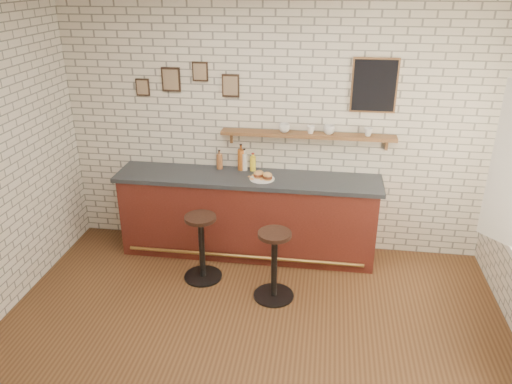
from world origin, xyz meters
The scene contains 17 objects.
ground centered at (0.00, 0.00, 0.00)m, with size 5.00×5.00×0.00m, color brown.
bar_counter centered at (-0.27, 1.70, 0.51)m, with size 3.10×0.65×1.01m.
sandwich_plate centered at (-0.09, 1.64, 1.02)m, with size 0.28×0.28×0.01m, color white.
ciabatta_sandwich centered at (-0.08, 1.64, 1.06)m, with size 0.26×0.19×0.08m.
potato_chips centered at (-0.11, 1.64, 1.02)m, with size 0.27×0.18×0.00m.
bitters_bottle_brown centered at (-0.64, 1.90, 1.11)m, with size 0.07×0.07×0.24m.
bitters_bottle_white centered at (-0.33, 1.90, 1.12)m, with size 0.07×0.07×0.26m.
bitters_bottle_amber centered at (-0.38, 1.90, 1.14)m, with size 0.08×0.08×0.32m.
condiment_bottle_yellow centered at (-0.23, 1.90, 1.10)m, with size 0.07×0.07×0.22m.
bar_stool_left centered at (-0.68, 1.07, 0.42)m, with size 0.43×0.43×0.78m.
bar_stool_right centered at (0.15, 0.82, 0.42)m, with size 0.44×0.44×0.78m.
wall_shelf centered at (0.40, 1.90, 1.48)m, with size 2.00×0.18×0.18m.
shelf_cup_a centered at (0.13, 1.90, 1.55)m, with size 0.13×0.13×0.10m, color white.
shelf_cup_b centered at (0.43, 1.90, 1.54)m, with size 0.10×0.10×0.09m, color white.
shelf_cup_c centered at (0.64, 1.90, 1.55)m, with size 0.13×0.13×0.10m, color white.
shelf_cup_d centered at (1.08, 1.90, 1.54)m, with size 0.10×0.10×0.09m, color white.
back_wall_decor centered at (0.23, 1.98, 2.05)m, with size 2.96×0.02×0.56m.
Camera 1 is at (0.61, -3.60, 3.20)m, focal length 35.00 mm.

